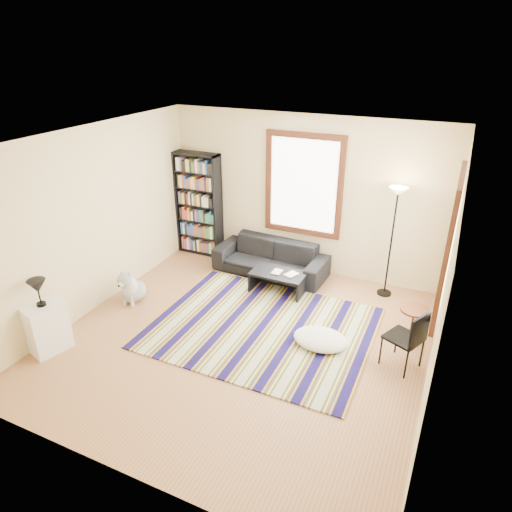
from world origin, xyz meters
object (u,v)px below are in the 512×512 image
at_px(floor_cushion, 321,339).
at_px(dog, 133,285).
at_px(sofa, 271,258).
at_px(floor_lamp, 391,243).
at_px(bookshelf, 199,204).
at_px(coffee_table, 278,282).
at_px(side_table, 412,325).
at_px(white_cabinet, 47,327).
at_px(folding_chair, 403,338).

xyz_separation_m(floor_cushion, dog, (-3.13, -0.12, 0.20)).
bearing_deg(sofa, floor_lamp, 5.67).
bearing_deg(bookshelf, coffee_table, -22.73).
bearing_deg(bookshelf, side_table, -17.86).
bearing_deg(side_table, dog, -170.24).
bearing_deg(coffee_table, bookshelf, 157.27).
height_order(coffee_table, side_table, side_table).
relative_size(coffee_table, floor_lamp, 0.48).
bearing_deg(white_cabinet, side_table, 42.88).
bearing_deg(coffee_table, white_cabinet, -129.13).
xyz_separation_m(floor_lamp, dog, (-3.69, -1.93, -0.64)).
xyz_separation_m(floor_cushion, side_table, (1.13, 0.62, 0.17)).
relative_size(sofa, side_table, 3.78).
relative_size(white_cabinet, dog, 1.19).
bearing_deg(white_cabinet, floor_lamp, 57.64).
bearing_deg(side_table, sofa, 157.21).
bearing_deg(coffee_table, dog, -148.14).
bearing_deg(folding_chair, floor_cushion, -154.18).
relative_size(floor_cushion, dog, 1.31).
xyz_separation_m(floor_lamp, folding_chair, (0.53, -1.80, -0.50)).
xyz_separation_m(bookshelf, side_table, (4.26, -1.37, -0.73)).
bearing_deg(dog, floor_lamp, 21.66).
height_order(bookshelf, white_cabinet, bookshelf).
bearing_deg(side_table, coffee_table, 166.78).
bearing_deg(side_table, bookshelf, 162.14).
distance_m(coffee_table, folding_chair, 2.47).
distance_m(coffee_table, floor_lamp, 1.94).
bearing_deg(bookshelf, floor_cushion, -32.45).
xyz_separation_m(bookshelf, floor_lamp, (3.68, -0.17, -0.07)).
relative_size(sofa, bookshelf, 1.02).
distance_m(coffee_table, white_cabinet, 3.59).
bearing_deg(folding_chair, dog, -153.42).
height_order(floor_cushion, floor_lamp, floor_lamp).
height_order(coffee_table, floor_lamp, floor_lamp).
xyz_separation_m(side_table, folding_chair, (-0.05, -0.60, 0.16)).
bearing_deg(white_cabinet, dog, 97.39).
relative_size(sofa, floor_lamp, 1.10).
relative_size(folding_chair, dog, 1.46).
xyz_separation_m(coffee_table, white_cabinet, (-2.26, -2.78, 0.17)).
relative_size(coffee_table, white_cabinet, 1.29).
relative_size(bookshelf, white_cabinet, 2.86).
relative_size(coffee_table, folding_chair, 1.05).
relative_size(sofa, dog, 3.46).
distance_m(sofa, coffee_table, 0.70).
xyz_separation_m(sofa, folding_chair, (2.57, -1.70, 0.13)).
height_order(sofa, bookshelf, bookshelf).
bearing_deg(side_table, floor_cushion, -151.31).
height_order(sofa, dog, sofa).
distance_m(bookshelf, side_table, 4.53).
bearing_deg(dog, folding_chair, -4.18).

